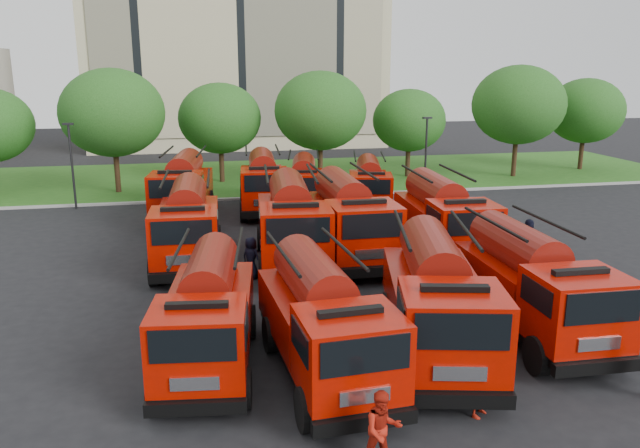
# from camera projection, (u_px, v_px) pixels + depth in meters

# --- Properties ---
(ground) EXTENTS (140.00, 140.00, 0.00)m
(ground) POSITION_uv_depth(u_px,v_px,m) (282.00, 299.00, 22.90)
(ground) COLOR black
(ground) RESTS_ON ground
(lawn) EXTENTS (70.00, 16.00, 0.12)m
(lawn) POSITION_uv_depth(u_px,v_px,m) (234.00, 177.00, 47.59)
(lawn) COLOR #1A4C14
(lawn) RESTS_ON ground
(curb) EXTENTS (70.00, 0.30, 0.14)m
(curb) POSITION_uv_depth(u_px,v_px,m) (243.00, 198.00, 39.89)
(curb) COLOR gray
(curb) RESTS_ON ground
(apartment_building) EXTENTS (30.00, 14.18, 25.00)m
(apartment_building) POSITION_uv_depth(u_px,v_px,m) (235.00, 25.00, 65.75)
(apartment_building) COLOR #B6AD87
(apartment_building) RESTS_ON ground
(tree_2) EXTENTS (6.72, 6.72, 8.22)m
(tree_2) POSITION_uv_depth(u_px,v_px,m) (112.00, 113.00, 40.48)
(tree_2) COLOR #382314
(tree_2) RESTS_ON ground
(tree_3) EXTENTS (5.88, 5.88, 7.19)m
(tree_3) POSITION_uv_depth(u_px,v_px,m) (220.00, 118.00, 44.36)
(tree_3) COLOR #382314
(tree_3) RESTS_ON ground
(tree_4) EXTENTS (6.55, 6.55, 8.01)m
(tree_4) POSITION_uv_depth(u_px,v_px,m) (320.00, 111.00, 44.14)
(tree_4) COLOR #382314
(tree_4) RESTS_ON ground
(tree_5) EXTENTS (5.46, 5.46, 6.68)m
(tree_5) POSITION_uv_depth(u_px,v_px,m) (409.00, 120.00, 46.65)
(tree_5) COLOR #382314
(tree_5) RESTS_ON ground
(tree_6) EXTENTS (6.89, 6.89, 8.42)m
(tree_6) POSITION_uv_depth(u_px,v_px,m) (518.00, 105.00, 46.48)
(tree_6) COLOR #382314
(tree_6) RESTS_ON ground
(tree_7) EXTENTS (6.05, 6.05, 7.39)m
(tree_7) POSITION_uv_depth(u_px,v_px,m) (586.00, 111.00, 49.89)
(tree_7) COLOR #382314
(tree_7) RESTS_ON ground
(lamp_post_0) EXTENTS (0.60, 0.25, 5.11)m
(lamp_post_0) POSITION_uv_depth(u_px,v_px,m) (72.00, 161.00, 36.61)
(lamp_post_0) COLOR black
(lamp_post_0) RESTS_ON ground
(lamp_post_1) EXTENTS (0.60, 0.25, 5.11)m
(lamp_post_1) POSITION_uv_depth(u_px,v_px,m) (426.00, 151.00, 40.83)
(lamp_post_1) COLOR black
(lamp_post_1) RESTS_ON ground
(fire_truck_0) EXTENTS (3.17, 7.06, 3.11)m
(fire_truck_0) POSITION_uv_depth(u_px,v_px,m) (208.00, 313.00, 17.56)
(fire_truck_0) COLOR black
(fire_truck_0) RESTS_ON ground
(fire_truck_1) EXTENTS (2.97, 7.20, 3.21)m
(fire_truck_1) POSITION_uv_depth(u_px,v_px,m) (323.00, 320.00, 16.93)
(fire_truck_1) COLOR black
(fire_truck_1) RESTS_ON ground
(fire_truck_2) EXTENTS (4.25, 7.97, 3.45)m
(fire_truck_2) POSITION_uv_depth(u_px,v_px,m) (437.00, 299.00, 18.13)
(fire_truck_2) COLOR black
(fire_truck_2) RESTS_ON ground
(fire_truck_3) EXTENTS (2.82, 7.34, 3.31)m
(fire_truck_3) POSITION_uv_depth(u_px,v_px,m) (532.00, 283.00, 19.61)
(fire_truck_3) COLOR black
(fire_truck_3) RESTS_ON ground
(fire_truck_4) EXTENTS (3.02, 7.66, 3.44)m
(fire_truck_4) POSITION_uv_depth(u_px,v_px,m) (187.00, 224.00, 26.67)
(fire_truck_4) COLOR black
(fire_truck_4) RESTS_ON ground
(fire_truck_5) EXTENTS (3.49, 8.20, 3.63)m
(fire_truck_5) POSITION_uv_depth(u_px,v_px,m) (292.00, 222.00, 26.68)
(fire_truck_5) COLOR black
(fire_truck_5) RESTS_ON ground
(fire_truck_6) EXTENTS (2.97, 7.97, 3.62)m
(fire_truck_6) POSITION_uv_depth(u_px,v_px,m) (348.00, 219.00, 27.30)
(fire_truck_6) COLOR black
(fire_truck_6) RESTS_ON ground
(fire_truck_7) EXTENTS (3.15, 7.76, 3.47)m
(fire_truck_7) POSITION_uv_depth(u_px,v_px,m) (443.00, 217.00, 27.88)
(fire_truck_7) COLOR black
(fire_truck_7) RESTS_ON ground
(fire_truck_8) EXTENTS (3.58, 7.99, 3.52)m
(fire_truck_8) POSITION_uv_depth(u_px,v_px,m) (183.00, 187.00, 34.66)
(fire_truck_8) COLOR black
(fire_truck_8) RESTS_ON ground
(fire_truck_9) EXTENTS (3.19, 7.61, 3.38)m
(fire_truck_9) POSITION_uv_depth(u_px,v_px,m) (263.00, 182.00, 36.48)
(fire_truck_9) COLOR black
(fire_truck_9) RESTS_ON ground
(fire_truck_10) EXTENTS (3.48, 7.05, 3.07)m
(fire_truck_10) POSITION_uv_depth(u_px,v_px,m) (304.00, 184.00, 36.78)
(fire_truck_10) COLOR black
(fire_truck_10) RESTS_ON ground
(fire_truck_11) EXTENTS (3.76, 7.00, 3.03)m
(fire_truck_11) POSITION_uv_depth(u_px,v_px,m) (369.00, 186.00, 36.41)
(fire_truck_11) COLOR black
(fire_truck_11) RESTS_ON ground
(firefighter_0) EXTENTS (0.84, 0.83, 1.87)m
(firefighter_0) POSITION_uv_depth(u_px,v_px,m) (479.00, 415.00, 15.30)
(firefighter_0) COLOR #A2190C
(firefighter_0) RESTS_ON ground
(firefighter_4) EXTENTS (0.98, 0.96, 1.70)m
(firefighter_4) POSITION_uv_depth(u_px,v_px,m) (252.00, 278.00, 25.17)
(firefighter_4) COLOR black
(firefighter_4) RESTS_ON ground
(firefighter_5) EXTENTS (1.56, 1.01, 1.56)m
(firefighter_5) POSITION_uv_depth(u_px,v_px,m) (527.00, 252.00, 28.72)
(firefighter_5) COLOR black
(firefighter_5) RESTS_ON ground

